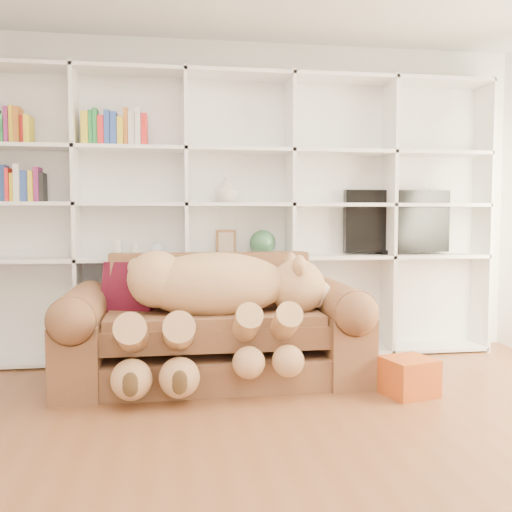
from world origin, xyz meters
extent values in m
plane|color=brown|center=(0.00, 0.00, 0.00)|extent=(5.00, 5.00, 0.00)
cube|color=white|center=(0.00, 2.50, 1.35)|extent=(5.00, 0.02, 2.70)
cube|color=white|center=(0.00, 2.46, 1.20)|extent=(4.40, 0.03, 2.40)
cube|color=white|center=(-1.32, 2.30, 1.20)|extent=(0.03, 0.35, 2.40)
cube|color=white|center=(-0.44, 2.30, 1.20)|extent=(0.03, 0.35, 2.40)
cube|color=white|center=(0.44, 2.30, 1.20)|extent=(0.03, 0.35, 2.40)
cube|color=white|center=(1.32, 2.30, 1.20)|extent=(0.03, 0.35, 2.40)
cube|color=white|center=(2.20, 2.30, 1.20)|extent=(0.03, 0.35, 2.40)
cube|color=white|center=(0.00, 2.30, 0.03)|extent=(4.40, 0.35, 0.03)
cube|color=white|center=(0.00, 2.30, 0.85)|extent=(4.40, 0.35, 0.03)
cube|color=white|center=(0.00, 2.30, 1.30)|extent=(4.40, 0.35, 0.03)
cube|color=white|center=(0.00, 2.30, 1.75)|extent=(4.40, 0.35, 0.03)
cube|color=white|center=(0.00, 2.30, 2.37)|extent=(4.40, 0.35, 0.03)
cube|color=brown|center=(-0.27, 1.64, 0.11)|extent=(2.08, 0.84, 0.22)
cube|color=brown|center=(-0.27, 1.62, 0.44)|extent=(1.54, 0.69, 0.30)
cube|color=brown|center=(-0.27, 2.01, 0.64)|extent=(1.54, 0.20, 0.54)
cube|color=brown|center=(-1.20, 1.64, 0.27)|extent=(0.32, 0.94, 0.54)
cube|color=brown|center=(0.67, 1.64, 0.27)|extent=(0.32, 0.94, 0.54)
cylinder|color=brown|center=(-1.20, 1.64, 0.54)|extent=(0.32, 0.89, 0.32)
cylinder|color=brown|center=(0.67, 1.64, 0.54)|extent=(0.32, 0.89, 0.32)
ellipsoid|color=tan|center=(-0.27, 1.59, 0.71)|extent=(1.07, 0.52, 0.46)
sphere|color=tan|center=(-0.67, 1.59, 0.76)|extent=(0.41, 0.41, 0.41)
sphere|color=tan|center=(0.34, 1.59, 0.69)|extent=(0.41, 0.41, 0.41)
sphere|color=beige|center=(0.50, 1.59, 0.63)|extent=(0.20, 0.20, 0.20)
sphere|color=#442F18|center=(0.58, 1.59, 0.62)|extent=(0.06, 0.06, 0.06)
ellipsoid|color=tan|center=(0.32, 1.45, 0.85)|extent=(0.10, 0.16, 0.16)
ellipsoid|color=tan|center=(0.32, 1.73, 0.85)|extent=(0.10, 0.16, 0.16)
sphere|color=tan|center=(-0.80, 1.59, 0.84)|extent=(0.14, 0.14, 0.14)
cylinder|color=tan|center=(-0.08, 1.26, 0.46)|extent=(0.18, 0.49, 0.36)
cylinder|color=tan|center=(0.18, 1.26, 0.46)|extent=(0.18, 0.49, 0.36)
cylinder|color=tan|center=(-0.82, 1.26, 0.43)|extent=(0.20, 0.57, 0.42)
cylinder|color=tan|center=(-0.53, 1.26, 0.43)|extent=(0.20, 0.57, 0.42)
sphere|color=tan|center=(-0.08, 1.10, 0.26)|extent=(0.21, 0.21, 0.21)
sphere|color=tan|center=(0.18, 1.10, 0.26)|extent=(0.21, 0.21, 0.21)
sphere|color=tan|center=(-0.82, 1.10, 0.19)|extent=(0.26, 0.26, 0.26)
sphere|color=tan|center=(-0.53, 1.10, 0.19)|extent=(0.26, 0.26, 0.26)
cube|color=#540E1D|center=(-0.88, 1.83, 0.66)|extent=(0.44, 0.33, 0.41)
cube|color=#BB4E19|center=(1.00, 1.10, 0.13)|extent=(0.38, 0.36, 0.25)
cube|color=black|center=(1.42, 2.35, 1.16)|extent=(0.96, 0.08, 0.55)
cube|color=black|center=(1.42, 2.35, 0.89)|extent=(0.32, 0.18, 0.04)
cube|color=#55351D|center=(-0.11, 2.30, 0.98)|extent=(0.17, 0.04, 0.21)
sphere|color=#2F5C3B|center=(0.20, 2.30, 0.98)|extent=(0.22, 0.22, 0.22)
cylinder|color=beige|center=(-1.00, 2.30, 0.94)|extent=(0.09, 0.09, 0.14)
cylinder|color=beige|center=(-0.86, 2.30, 0.92)|extent=(0.06, 0.06, 0.11)
sphere|color=silver|center=(-0.68, 2.30, 0.93)|extent=(0.12, 0.12, 0.12)
imported|color=beige|center=(-0.11, 2.30, 1.42)|extent=(0.24, 0.24, 0.21)
camera|label=1|loc=(-0.58, -2.46, 1.20)|focal=40.00mm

